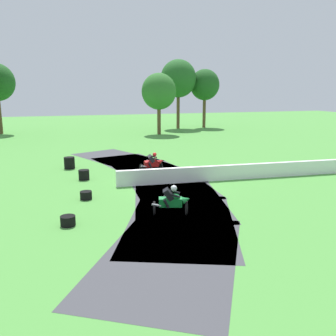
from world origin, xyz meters
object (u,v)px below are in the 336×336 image
object	(u,v)px
motorcycle_lead_green	(172,201)
tire_stack_mid_b	(84,175)
tire_stack_far	(69,163)
motorcycle_chase_red	(153,163)
tire_stack_mid_a	(86,195)
tire_stack_near	(68,221)

from	to	relation	value
motorcycle_lead_green	tire_stack_mid_b	size ratio (longest dim) A/B	2.65
tire_stack_far	tire_stack_mid_b	bearing A→B (deg)	-78.62
motorcycle_chase_red	tire_stack_mid_a	world-z (taller)	motorcycle_chase_red
motorcycle_lead_green	tire_stack_near	xyz separation A→B (m)	(-4.35, 0.09, -0.45)
motorcycle_lead_green	motorcycle_chase_red	xyz separation A→B (m)	(1.35, 8.30, -0.02)
tire_stack_mid_b	tire_stack_far	distance (m)	3.56
tire_stack_mid_b	tire_stack_far	xyz separation A→B (m)	(-0.70, 3.49, 0.10)
motorcycle_chase_red	tire_stack_far	xyz separation A→B (m)	(-5.20, 2.77, -0.24)
tire_stack_near	tire_stack_mid_a	size ratio (longest dim) A/B	1.02
tire_stack_mid_a	tire_stack_far	world-z (taller)	tire_stack_far
tire_stack_far	tire_stack_near	bearing A→B (deg)	-92.65
tire_stack_near	tire_stack_far	size ratio (longest dim) A/B	0.74
tire_stack_mid_a	tire_stack_far	bearing A→B (deg)	93.64
tire_stack_near	tire_stack_far	bearing A→B (deg)	87.35
motorcycle_lead_green	motorcycle_chase_red	size ratio (longest dim) A/B	1.00
tire_stack_mid_b	motorcycle_lead_green	bearing A→B (deg)	-67.49
tire_stack_near	tire_stack_mid_b	xyz separation A→B (m)	(1.21, 7.49, 0.10)
motorcycle_chase_red	tire_stack_near	bearing A→B (deg)	-124.77
tire_stack_mid_a	tire_stack_mid_b	bearing A→B (deg)	86.91
tire_stack_mid_b	tire_stack_far	bearing A→B (deg)	101.38
motorcycle_chase_red	tire_stack_mid_b	bearing A→B (deg)	-170.88
motorcycle_lead_green	tire_stack_mid_a	world-z (taller)	motorcycle_lead_green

